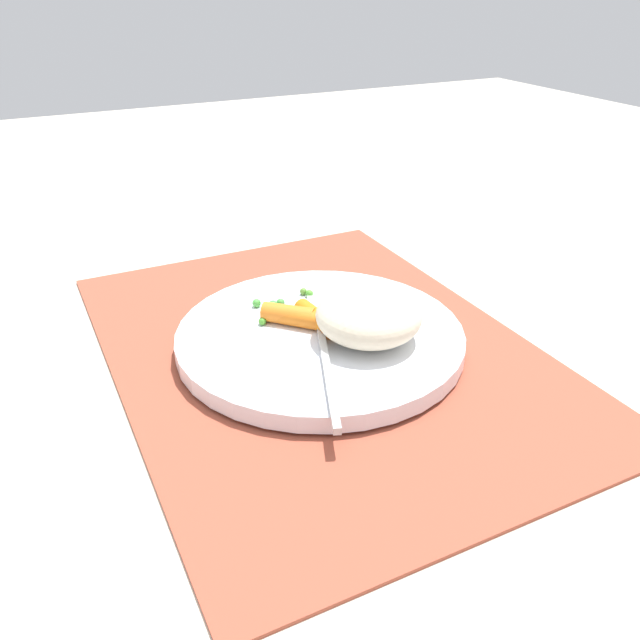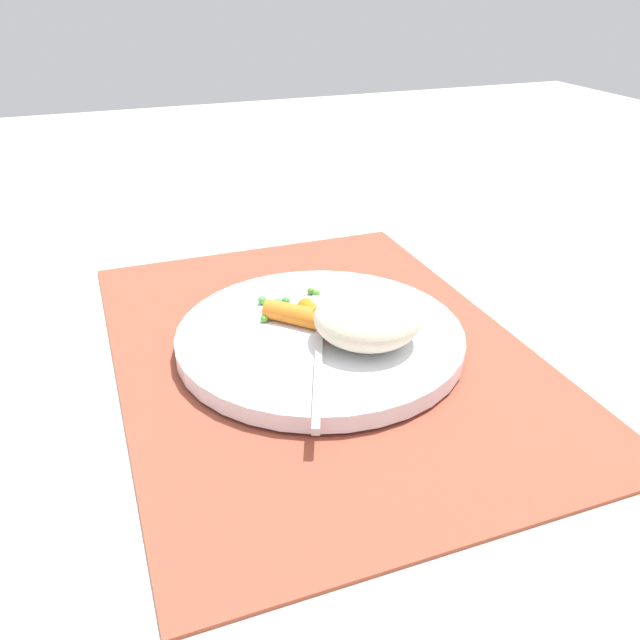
{
  "view_description": "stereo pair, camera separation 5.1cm",
  "coord_description": "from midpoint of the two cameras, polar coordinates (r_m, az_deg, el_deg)",
  "views": [
    {
      "loc": [
        -0.45,
        0.22,
        0.31
      ],
      "look_at": [
        0.0,
        0.0,
        0.03
      ],
      "focal_mm": 36.55,
      "sensor_mm": 36.0,
      "label": 1
    },
    {
      "loc": [
        -0.47,
        0.17,
        0.31
      ],
      "look_at": [
        0.0,
        0.0,
        0.03
      ],
      "focal_mm": 36.55,
      "sensor_mm": 36.0,
      "label": 2
    }
  ],
  "objects": [
    {
      "name": "placemat",
      "position": [
        0.58,
        -2.49,
        -2.48
      ],
      "size": [
        0.49,
        0.35,
        0.01
      ],
      "primitive_type": "cube",
      "color": "#9E4733",
      "rests_on": "ground_plane"
    },
    {
      "name": "carrot_portion",
      "position": [
        0.58,
        -3.61,
        0.24
      ],
      "size": [
        0.07,
        0.08,
        0.02
      ],
      "color": "orange",
      "rests_on": "plate"
    },
    {
      "name": "plate",
      "position": [
        0.58,
        -2.51,
        -1.59
      ],
      "size": [
        0.25,
        0.25,
        0.02
      ],
      "primitive_type": "cylinder",
      "color": "white",
      "rests_on": "placemat"
    },
    {
      "name": "rice_mound",
      "position": [
        0.55,
        1.66,
        0.33
      ],
      "size": [
        0.09,
        0.09,
        0.04
      ],
      "primitive_type": "ellipsoid",
      "color": "beige",
      "rests_on": "plate"
    },
    {
      "name": "pea_scatter",
      "position": [
        0.61,
        -3.73,
        1.09
      ],
      "size": [
        0.09,
        0.09,
        0.01
      ],
      "color": "#53A833",
      "rests_on": "plate"
    },
    {
      "name": "ground_plane",
      "position": [
        0.59,
        -2.49,
        -2.73
      ],
      "size": [
        2.4,
        2.4,
        0.0
      ],
      "primitive_type": "plane",
      "color": "beige"
    },
    {
      "name": "fork",
      "position": [
        0.55,
        -2.43,
        -1.9
      ],
      "size": [
        0.19,
        0.09,
        0.01
      ],
      "color": "silver",
      "rests_on": "plate"
    }
  ]
}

